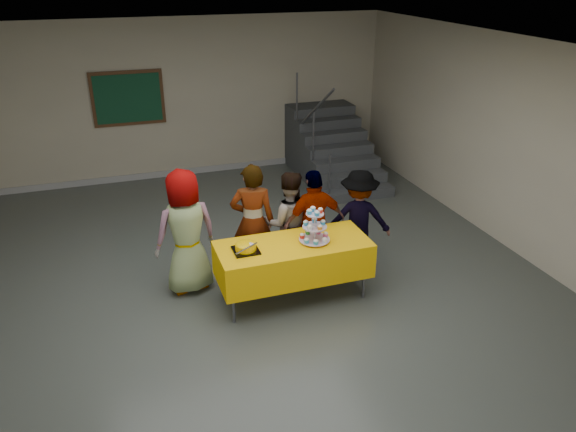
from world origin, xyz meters
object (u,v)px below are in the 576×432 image
at_px(cupcake_stand, 315,229).
at_px(schoolchild_a, 186,232).
at_px(bear_cake, 246,247).
at_px(schoolchild_e, 358,219).
at_px(bake_table, 293,259).
at_px(staircase, 330,150).
at_px(schoolchild_b, 253,222).
at_px(noticeboard, 128,98).
at_px(schoolchild_c, 288,223).
at_px(schoolchild_d, 314,223).

distance_m(cupcake_stand, schoolchild_a, 1.62).
xyz_separation_m(bear_cake, schoolchild_e, (1.72, 0.54, -0.13)).
bearing_deg(bake_table, staircase, 61.80).
bearing_deg(schoolchild_b, noticeboard, -58.63).
distance_m(schoolchild_e, noticeboard, 5.19).
distance_m(schoolchild_c, schoolchild_d, 0.35).
height_order(bear_cake, schoolchild_e, schoolchild_e).
xyz_separation_m(schoolchild_a, staircase, (3.39, 3.44, -0.33)).
distance_m(schoolchild_c, noticeboard, 4.64).
relative_size(bake_table, schoolchild_b, 1.18).
bearing_deg(schoolchild_a, bear_cake, 121.38).
relative_size(bake_table, schoolchild_e, 1.35).
distance_m(cupcake_stand, schoolchild_c, 0.75).
height_order(cupcake_stand, schoolchild_c, schoolchild_c).
height_order(schoolchild_a, staircase, staircase).
xyz_separation_m(bear_cake, staircase, (2.79, 4.09, -0.34)).
distance_m(bake_table, schoolchild_b, 0.80).
bearing_deg(cupcake_stand, schoolchild_b, 128.65).
relative_size(schoolchild_d, staircase, 0.62).
distance_m(bear_cake, schoolchild_b, 0.75).
bearing_deg(bake_table, schoolchild_b, 114.71).
bearing_deg(schoolchild_a, schoolchild_d, 163.65).
height_order(bear_cake, schoolchild_b, schoolchild_b).
bearing_deg(bear_cake, schoolchild_b, 68.27).
bearing_deg(schoolchild_e, schoolchild_b, 14.51).
distance_m(bear_cake, schoolchild_a, 0.88).
relative_size(bake_table, staircase, 0.78).
bearing_deg(cupcake_stand, noticeboard, 109.60).
xyz_separation_m(schoolchild_b, noticeboard, (-1.18, 4.22, 0.80)).
bearing_deg(schoolchild_e, schoolchild_d, 23.61).
bearing_deg(bake_table, schoolchild_c, 76.01).
xyz_separation_m(bake_table, cupcake_stand, (0.26, -0.03, 0.39)).
xyz_separation_m(bear_cake, schoolchild_a, (-0.60, 0.65, -0.01)).
bearing_deg(schoolchild_b, schoolchild_c, -166.24).
xyz_separation_m(schoolchild_e, noticeboard, (-2.63, 4.38, 0.90)).
bearing_deg(schoolchild_b, schoolchild_d, -178.04).
bearing_deg(staircase, schoolchild_e, -106.66).
height_order(staircase, noticeboard, noticeboard).
bearing_deg(schoolchild_e, schoolchild_a, 18.17).
relative_size(bear_cake, staircase, 0.15).
relative_size(cupcake_stand, schoolchild_e, 0.32).
relative_size(cupcake_stand, noticeboard, 0.34).
height_order(bear_cake, schoolchild_c, schoolchild_c).
distance_m(bake_table, cupcake_stand, 0.47).
bearing_deg(schoolchild_c, bear_cake, 52.80).
xyz_separation_m(bear_cake, schoolchild_d, (1.07, 0.51, -0.09)).
height_order(bake_table, noticeboard, noticeboard).
bearing_deg(schoolchild_e, bear_cake, 38.22).
bearing_deg(schoolchild_b, staircase, -110.77).
bearing_deg(bake_table, schoolchild_a, 151.78).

